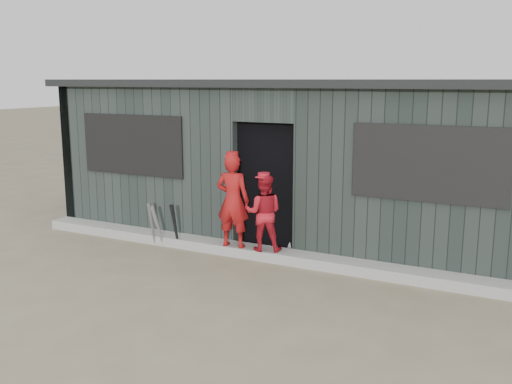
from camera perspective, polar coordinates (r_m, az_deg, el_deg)
The scene contains 9 objects.
ground at distance 7.12m, azimuth -6.67°, elevation -10.45°, with size 80.00×80.00×0.00m, color #6E634C.
curb at distance 8.58m, azimuth 0.06°, elevation -6.05°, with size 8.00×0.36×0.15m, color gray.
bat_left at distance 9.13m, azimuth -9.80°, elevation -3.38°, with size 0.07×0.07×0.71m, color gray.
bat_mid at distance 9.25m, azimuth -10.36°, elevation -3.17°, with size 0.07×0.07×0.70m, color slate.
bat_right at distance 8.98m, azimuth -8.10°, elevation -3.42°, with size 0.07×0.07×0.76m, color black.
player_red_left at distance 8.45m, azimuth -2.33°, elevation -0.86°, with size 0.51×0.34×1.41m, color maroon.
player_red_right at distance 8.29m, azimuth 0.77°, elevation -2.07°, with size 0.55×0.43×1.13m, color #B21622.
player_grey_back at distance 8.74m, azimuth 3.88°, elevation -1.52°, with size 0.68×0.44×1.40m, color silver.
dugout at distance 9.82m, azimuth 4.51°, elevation 3.37°, with size 8.30×3.30×2.62m.
Camera 1 is at (3.70, -5.50, 2.62)m, focal length 40.00 mm.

